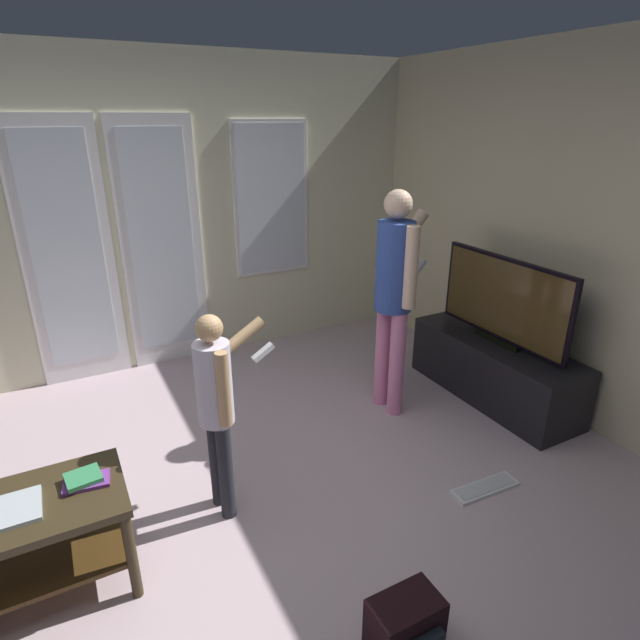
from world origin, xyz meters
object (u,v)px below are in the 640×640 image
at_px(coffee_table, 1,539).
at_px(tv_stand, 494,370).
at_px(backpack, 406,625).
at_px(book_stack, 85,480).
at_px(loose_keyboard, 485,488).
at_px(person_child, 217,399).
at_px(flat_screen_tv, 504,301).
at_px(person_adult, 395,285).

relative_size(coffee_table, tv_stand, 0.75).
bearing_deg(tv_stand, backpack, -143.83).
bearing_deg(book_stack, backpack, -43.87).
bearing_deg(backpack, loose_keyboard, 29.15).
xyz_separation_m(coffee_table, book_stack, (0.37, 0.03, 0.16)).
bearing_deg(backpack, coffee_table, 145.08).
height_order(coffee_table, tv_stand, coffee_table).
bearing_deg(person_child, flat_screen_tv, 5.47).
height_order(person_child, book_stack, person_child).
xyz_separation_m(person_adult, book_stack, (-2.14, -0.59, -0.45)).
distance_m(tv_stand, person_adult, 1.14).
bearing_deg(coffee_table, loose_keyboard, -10.11).
distance_m(person_adult, person_child, 1.56).
height_order(person_child, loose_keyboard, person_child).
relative_size(tv_stand, loose_keyboard, 3.15).
height_order(coffee_table, person_adult, person_adult).
height_order(coffee_table, loose_keyboard, coffee_table).
xyz_separation_m(tv_stand, backpack, (-1.88, -1.37, -0.12)).
distance_m(coffee_table, flat_screen_tv, 3.37).
bearing_deg(coffee_table, person_child, 7.90).
height_order(coffee_table, person_child, person_child).
xyz_separation_m(tv_stand, loose_keyboard, (-0.85, -0.80, -0.23)).
distance_m(tv_stand, book_stack, 2.99).
bearing_deg(loose_keyboard, person_child, 157.66).
distance_m(flat_screen_tv, person_child, 2.29).
bearing_deg(person_child, loose_keyboard, -22.34).
xyz_separation_m(flat_screen_tv, person_adult, (-0.82, 0.25, 0.17)).
distance_m(tv_stand, loose_keyboard, 1.19).
bearing_deg(flat_screen_tv, coffee_table, -173.76).
bearing_deg(flat_screen_tv, loose_keyboard, -136.60).
bearing_deg(coffee_table, flat_screen_tv, 6.24).
height_order(backpack, book_stack, book_stack).
relative_size(person_child, loose_keyboard, 2.67).
xyz_separation_m(person_child, loose_keyboard, (1.43, -0.59, -0.71)).
bearing_deg(tv_stand, book_stack, -173.65).
relative_size(person_adult, loose_keyboard, 3.70).
bearing_deg(flat_screen_tv, person_child, -174.53).
xyz_separation_m(person_child, book_stack, (-0.68, -0.12, -0.18)).
bearing_deg(backpack, person_child, 109.18).
relative_size(person_adult, book_stack, 7.64).
xyz_separation_m(tv_stand, person_child, (-2.28, -0.21, 0.48)).
xyz_separation_m(coffee_table, flat_screen_tv, (3.32, 0.36, 0.44)).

